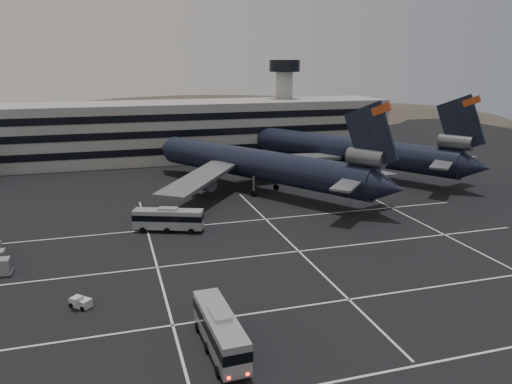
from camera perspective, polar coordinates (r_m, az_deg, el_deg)
ground at (r=58.08m, az=-4.84°, el=-9.41°), size 260.00×260.00×0.00m
lane_markings at (r=58.90m, az=-4.08°, el=-9.03°), size 90.00×55.62×0.01m
terminal at (r=124.48m, az=-13.13°, el=6.61°), size 125.00×26.00×24.00m
hills at (r=226.63m, az=-9.29°, el=5.47°), size 352.00×180.00×44.00m
trijet_main at (r=92.11m, az=0.36°, el=3.18°), size 41.27×51.63×18.08m
trijet_far at (r=108.80m, az=11.03°, el=4.80°), size 36.30×51.83×18.08m
bus_near at (r=43.40m, az=-4.13°, el=-15.35°), size 2.97×10.35×3.61m
bus_far at (r=72.40m, az=-9.98°, el=-3.00°), size 10.14×5.72×3.52m
tug_b at (r=53.45m, az=-19.34°, el=-11.78°), size 2.36×2.33×1.33m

